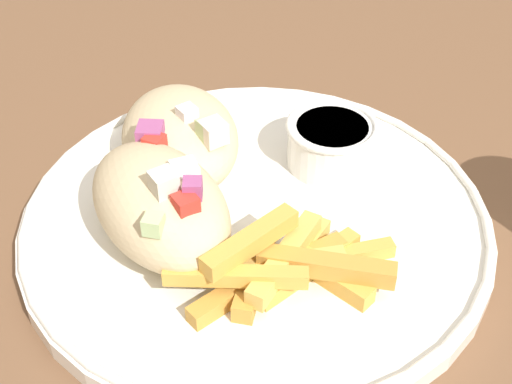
{
  "coord_description": "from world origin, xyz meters",
  "views": [
    {
      "loc": [
        0.19,
        -0.35,
        1.06
      ],
      "look_at": [
        -0.02,
        -0.06,
        0.75
      ],
      "focal_mm": 50.0,
      "sensor_mm": 36.0,
      "label": 1
    }
  ],
  "objects": [
    {
      "name": "pita_sandwich_near",
      "position": [
        -0.05,
        -0.11,
        0.76
      ],
      "size": [
        0.14,
        0.12,
        0.07
      ],
      "rotation": [
        0.0,
        0.0,
        -0.4
      ],
      "color": "beige",
      "rests_on": "plate"
    },
    {
      "name": "pita_sandwich_far",
      "position": [
        -0.1,
        -0.04,
        0.76
      ],
      "size": [
        0.15,
        0.15,
        0.05
      ],
      "rotation": [
        0.0,
        0.0,
        -0.75
      ],
      "color": "beige",
      "rests_on": "plate"
    },
    {
      "name": "table",
      "position": [
        0.0,
        0.0,
        0.64
      ],
      "size": [
        1.17,
        1.17,
        0.72
      ],
      "color": "brown",
      "rests_on": "ground_plane"
    },
    {
      "name": "plate",
      "position": [
        -0.02,
        -0.06,
        0.73
      ],
      "size": [
        0.32,
        0.32,
        0.02
      ],
      "color": "white",
      "rests_on": "table"
    },
    {
      "name": "fries_pile",
      "position": [
        0.03,
        -0.1,
        0.75
      ],
      "size": [
        0.11,
        0.13,
        0.04
      ],
      "color": "gold",
      "rests_on": "plate"
    },
    {
      "name": "sauce_ramekin",
      "position": [
        -0.01,
        0.02,
        0.75
      ],
      "size": [
        0.07,
        0.07,
        0.04
      ],
      "color": "white",
      "rests_on": "plate"
    }
  ]
}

